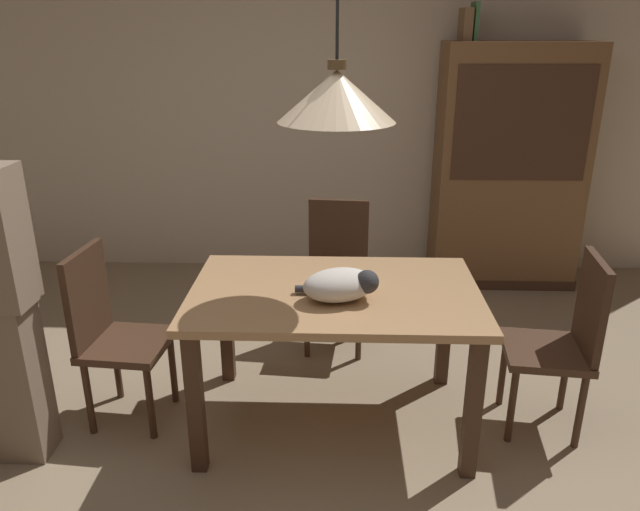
{
  "coord_description": "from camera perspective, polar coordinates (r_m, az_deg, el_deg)",
  "views": [
    {
      "loc": [
        0.14,
        -2.28,
        1.93
      ],
      "look_at": [
        0.05,
        0.58,
        0.85
      ],
      "focal_mm": 33.76,
      "sensor_mm": 36.0,
      "label": 1
    }
  ],
  "objects": [
    {
      "name": "ground",
      "position": [
        2.99,
        -1.44,
        -19.51
      ],
      "size": [
        10.0,
        10.0,
        0.0
      ],
      "primitive_type": "plane",
      "color": "#998466"
    },
    {
      "name": "back_wall",
      "position": [
        4.96,
        0.18,
        15.13
      ],
      "size": [
        6.4,
        0.1,
        2.9
      ],
      "primitive_type": "cube",
      "color": "beige",
      "rests_on": "ground"
    },
    {
      "name": "chair_right_side",
      "position": [
        3.21,
        22.12,
        -7.24
      ],
      "size": [
        0.44,
        0.44,
        0.93
      ],
      "color": "#472D1E",
      "rests_on": "ground"
    },
    {
      "name": "hutch_bookcase",
      "position": [
        4.89,
        17.4,
        7.47
      ],
      "size": [
        1.12,
        0.45,
        1.85
      ],
      "color": "brown",
      "rests_on": "ground"
    },
    {
      "name": "book_brown_thick",
      "position": [
        4.69,
        13.62,
        20.52
      ],
      "size": [
        0.06,
        0.24,
        0.22
      ],
      "primitive_type": "cube",
      "color": "brown",
      "rests_on": "hutch_bookcase"
    },
    {
      "name": "chair_far_back",
      "position": [
        3.81,
        1.6,
        -1.17
      ],
      "size": [
        0.43,
        0.43,
        0.93
      ],
      "color": "#472D1E",
      "rests_on": "ground"
    },
    {
      "name": "book_green_slim",
      "position": [
        4.7,
        14.42,
        20.7
      ],
      "size": [
        0.03,
        0.2,
        0.26
      ],
      "primitive_type": "cube",
      "color": "#427A4C",
      "rests_on": "hutch_bookcase"
    },
    {
      "name": "pendant_lamp",
      "position": [
        2.67,
        1.59,
        14.92
      ],
      "size": [
        0.52,
        0.52,
        1.3
      ],
      "color": "beige"
    },
    {
      "name": "chair_left_side",
      "position": [
        3.23,
        -19.2,
        -6.63
      ],
      "size": [
        0.43,
        0.43,
        0.93
      ],
      "color": "#472D1E",
      "rests_on": "ground"
    },
    {
      "name": "dining_table",
      "position": [
        2.95,
        1.39,
        -5.04
      ],
      "size": [
        1.4,
        0.9,
        0.75
      ],
      "color": "tan",
      "rests_on": "ground"
    },
    {
      "name": "cat_sleeping",
      "position": [
        2.78,
        2.05,
        -2.78
      ],
      "size": [
        0.4,
        0.31,
        0.16
      ],
      "color": "silver",
      "rests_on": "dining_table"
    }
  ]
}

